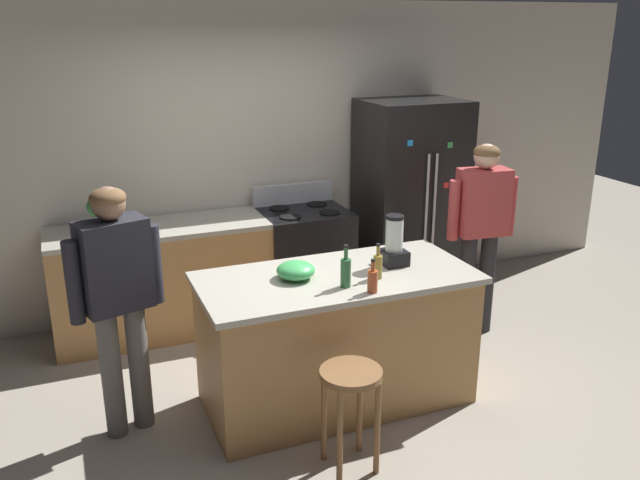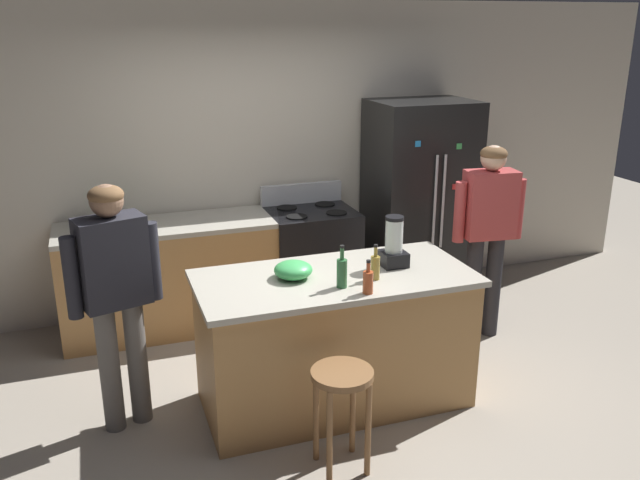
% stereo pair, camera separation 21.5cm
% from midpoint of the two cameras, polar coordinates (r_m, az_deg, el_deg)
% --- Properties ---
extents(ground_plane, '(14.00, 14.00, 0.00)m').
position_cam_midpoint_polar(ground_plane, '(4.74, 2.56, -13.67)').
color(ground_plane, '#9E9384').
extents(back_wall, '(8.00, 0.10, 2.70)m').
position_cam_midpoint_polar(back_wall, '(5.98, -4.20, 7.13)').
color(back_wall, beige).
rests_on(back_wall, ground_plane).
extents(kitchen_island, '(1.83, 0.86, 0.93)m').
position_cam_midpoint_polar(kitchen_island, '(4.50, 2.65, -8.60)').
color(kitchen_island, '#B7844C').
rests_on(kitchen_island, ground_plane).
extents(back_counter_run, '(2.00, 0.64, 0.93)m').
position_cam_midpoint_polar(back_counter_run, '(5.70, -10.73, -2.99)').
color(back_counter_run, '#B7844C').
rests_on(back_counter_run, ground_plane).
extents(refrigerator, '(0.90, 0.73, 1.86)m').
position_cam_midpoint_polar(refrigerator, '(6.18, 9.56, 3.26)').
color(refrigerator, black).
rests_on(refrigerator, ground_plane).
extents(stove_range, '(0.76, 0.65, 1.11)m').
position_cam_midpoint_polar(stove_range, '(5.92, 0.28, -1.70)').
color(stove_range, black).
rests_on(stove_range, ground_plane).
extents(person_by_island_left, '(0.59, 0.32, 1.61)m').
position_cam_midpoint_polar(person_by_island_left, '(4.20, -15.93, -3.82)').
color(person_by_island_left, '#66605B').
rests_on(person_by_island_left, ground_plane).
extents(person_by_sink_right, '(0.60, 0.27, 1.61)m').
position_cam_midpoint_polar(person_by_sink_right, '(5.45, 15.46, 1.34)').
color(person_by_sink_right, '#26262B').
rests_on(person_by_sink_right, ground_plane).
extents(bar_stool, '(0.36, 0.36, 0.64)m').
position_cam_midpoint_polar(bar_stool, '(3.86, 3.55, -13.09)').
color(bar_stool, brown).
rests_on(bar_stool, ground_plane).
extents(potted_plant, '(0.20, 0.20, 0.30)m').
position_cam_midpoint_polar(potted_plant, '(5.46, -16.82, 2.66)').
color(potted_plant, '#4C4C51').
rests_on(potted_plant, back_counter_run).
extents(blender_appliance, '(0.17, 0.17, 0.35)m').
position_cam_midpoint_polar(blender_appliance, '(4.47, 7.78, -0.45)').
color(blender_appliance, black).
rests_on(blender_appliance, kitchen_island).
extents(bottle_olive_oil, '(0.07, 0.07, 0.28)m').
position_cam_midpoint_polar(bottle_olive_oil, '(4.09, 3.41, -2.80)').
color(bottle_olive_oil, '#2D6638').
rests_on(bottle_olive_oil, kitchen_island).
extents(bottle_cooking_sauce, '(0.06, 0.06, 0.22)m').
position_cam_midpoint_polar(bottle_cooking_sauce, '(4.02, 5.71, -3.60)').
color(bottle_cooking_sauce, '#B24C26').
rests_on(bottle_cooking_sauce, kitchen_island).
extents(bottle_vinegar, '(0.06, 0.06, 0.24)m').
position_cam_midpoint_polar(bottle_vinegar, '(4.24, 6.26, -2.33)').
color(bottle_vinegar, olive).
rests_on(bottle_vinegar, kitchen_island).
extents(mixing_bowl, '(0.25, 0.25, 0.11)m').
position_cam_midpoint_polar(mixing_bowl, '(4.24, -0.89, -2.62)').
color(mixing_bowl, '#3FB259').
rests_on(mixing_bowl, kitchen_island).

